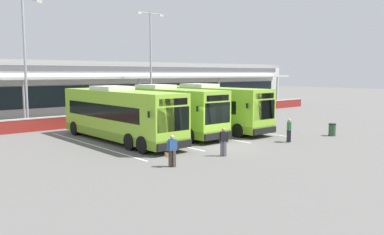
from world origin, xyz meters
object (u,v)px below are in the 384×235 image
(pedestrian_with_handbag, at_px, (172,150))
(lamp_post_centre, at_px, (151,58))
(coach_bus_leftmost, at_px, (119,115))
(litter_bin, at_px, (332,130))
(coach_bus_left_centre, at_px, (163,111))
(coach_bus_centre, at_px, (207,108))
(pedestrian_in_dark_coat, at_px, (289,129))
(pedestrian_child, at_px, (223,141))
(lamp_post_west, at_px, (25,54))

(pedestrian_with_handbag, relative_size, lamp_post_centre, 0.15)
(coach_bus_leftmost, distance_m, litter_bin, 15.72)
(coach_bus_left_centre, xyz_separation_m, pedestrian_with_handbag, (-6.26, -9.14, -0.93))
(coach_bus_leftmost, xyz_separation_m, coach_bus_left_centre, (4.36, 0.85, 0.00))
(coach_bus_left_centre, distance_m, lamp_post_centre, 12.59)
(coach_bus_centre, height_order, pedestrian_in_dark_coat, coach_bus_centre)
(coach_bus_leftmost, bearing_deg, pedestrian_in_dark_coat, -42.89)
(coach_bus_centre, height_order, pedestrian_with_handbag, coach_bus_centre)
(coach_bus_leftmost, bearing_deg, lamp_post_centre, 46.77)
(coach_bus_centre, xyz_separation_m, pedestrian_child, (-6.64, -8.48, -0.91))
(coach_bus_leftmost, relative_size, lamp_post_west, 1.10)
(pedestrian_in_dark_coat, distance_m, pedestrian_child, 6.60)
(coach_bus_leftmost, xyz_separation_m, lamp_post_centre, (10.32, 10.98, 4.50))
(pedestrian_in_dark_coat, bearing_deg, pedestrian_with_handbag, -177.77)
(coach_bus_centre, distance_m, litter_bin, 9.97)
(lamp_post_west, bearing_deg, coach_bus_centre, -44.29)
(coach_bus_left_centre, distance_m, litter_bin, 12.87)
(coach_bus_centre, height_order, pedestrian_child, coach_bus_centre)
(pedestrian_in_dark_coat, relative_size, lamp_post_west, 0.15)
(coach_bus_centre, relative_size, litter_bin, 13.07)
(pedestrian_in_dark_coat, relative_size, litter_bin, 1.74)
(coach_bus_left_centre, bearing_deg, lamp_post_west, 123.89)
(lamp_post_west, bearing_deg, litter_bin, -51.03)
(coach_bus_leftmost, relative_size, pedestrian_with_handbag, 7.50)
(pedestrian_with_handbag, xyz_separation_m, litter_bin, (15.14, -0.09, -0.39))
(pedestrian_with_handbag, xyz_separation_m, pedestrian_child, (3.80, 0.12, 0.02))
(coach_bus_leftmost, xyz_separation_m, pedestrian_with_handbag, (-1.90, -8.29, -0.93))
(lamp_post_centre, bearing_deg, lamp_post_west, 179.54)
(pedestrian_with_handbag, height_order, pedestrian_in_dark_coat, same)
(pedestrian_with_handbag, xyz_separation_m, pedestrian_in_dark_coat, (10.39, 0.40, 0.02))
(pedestrian_in_dark_coat, bearing_deg, pedestrian_child, -177.57)
(pedestrian_with_handbag, distance_m, lamp_post_west, 20.13)
(coach_bus_left_centre, bearing_deg, coach_bus_centre, -7.36)
(coach_bus_leftmost, relative_size, pedestrian_child, 7.50)
(pedestrian_with_handbag, distance_m, pedestrian_in_dark_coat, 10.40)
(pedestrian_child, xyz_separation_m, lamp_post_west, (-4.40, 19.25, 5.42))
(coach_bus_leftmost, relative_size, litter_bin, 13.07)
(pedestrian_child, bearing_deg, lamp_post_centre, 66.23)
(pedestrian_in_dark_coat, height_order, lamp_post_centre, lamp_post_centre)
(pedestrian_in_dark_coat, bearing_deg, coach_bus_leftmost, 137.11)
(coach_bus_leftmost, height_order, pedestrian_child, coach_bus_leftmost)
(coach_bus_left_centre, height_order, litter_bin, coach_bus_left_centre)
(coach_bus_leftmost, bearing_deg, coach_bus_left_centre, 11.04)
(coach_bus_centre, bearing_deg, pedestrian_with_handbag, -140.49)
(coach_bus_left_centre, height_order, pedestrian_child, coach_bus_left_centre)
(coach_bus_leftmost, xyz_separation_m, lamp_post_west, (-2.51, 11.08, 4.50))
(lamp_post_west, relative_size, litter_bin, 11.83)
(coach_bus_leftmost, bearing_deg, coach_bus_centre, 2.10)
(pedestrian_with_handbag, bearing_deg, pedestrian_in_dark_coat, 2.23)
(lamp_post_west, height_order, lamp_post_centre, same)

